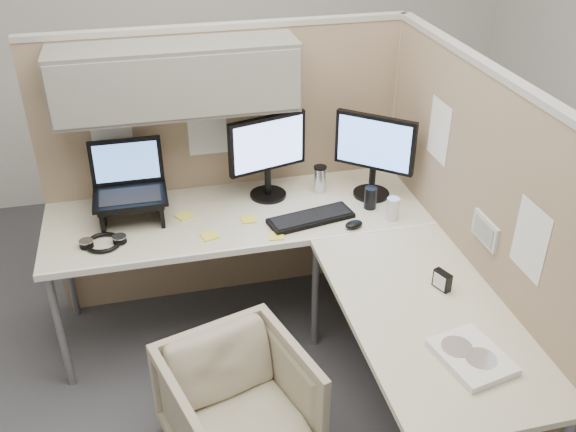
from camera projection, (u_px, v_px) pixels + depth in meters
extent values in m
plane|color=#3C3C42|center=(280.00, 383.00, 3.33)|extent=(4.50, 4.50, 0.00)
cube|color=tan|center=(227.00, 171.00, 3.65)|extent=(2.00, 0.05, 1.60)
cube|color=#A8A399|center=(220.00, 26.00, 3.23)|extent=(2.00, 0.06, 0.03)
cube|color=slate|center=(176.00, 77.00, 3.15)|extent=(1.20, 0.34, 0.34)
cube|color=gray|center=(179.00, 89.00, 3.01)|extent=(1.18, 0.01, 0.30)
plane|color=white|center=(110.00, 125.00, 3.33)|extent=(0.26, 0.00, 0.26)
plane|color=white|center=(207.00, 129.00, 3.46)|extent=(0.26, 0.00, 0.26)
cube|color=tan|center=(471.00, 242.00, 3.01)|extent=(0.05, 2.00, 1.60)
cube|color=#A8A399|center=(500.00, 74.00, 2.59)|extent=(0.06, 2.00, 0.03)
cube|color=#A8A399|center=(392.00, 153.00, 3.85)|extent=(0.06, 0.06, 1.60)
cube|color=silver|center=(486.00, 230.00, 2.80)|extent=(0.02, 0.20, 0.12)
cube|color=gray|center=(483.00, 231.00, 2.80)|extent=(0.00, 0.16, 0.09)
plane|color=white|center=(439.00, 131.00, 3.14)|extent=(0.00, 0.26, 0.26)
plane|color=white|center=(530.00, 240.00, 2.48)|extent=(0.00, 0.26, 0.26)
cube|color=beige|center=(239.00, 215.00, 3.39)|extent=(2.00, 0.68, 0.03)
cube|color=beige|center=(428.00, 314.00, 2.69)|extent=(0.68, 1.30, 0.03)
cube|color=white|center=(250.00, 250.00, 3.11)|extent=(2.00, 0.02, 0.03)
cylinder|color=gray|center=(61.00, 331.00, 3.15)|extent=(0.04, 0.04, 0.70)
cylinder|color=gray|center=(67.00, 265.00, 3.63)|extent=(0.04, 0.04, 0.70)
cylinder|color=gray|center=(315.00, 293.00, 3.41)|extent=(0.04, 0.04, 0.70)
imported|color=#B3A48E|center=(238.00, 402.00, 2.82)|extent=(0.72, 0.70, 0.61)
cylinder|color=black|center=(268.00, 195.00, 3.54)|extent=(0.20, 0.20, 0.02)
cylinder|color=black|center=(268.00, 181.00, 3.49)|extent=(0.04, 0.04, 0.15)
cube|color=black|center=(267.00, 143.00, 3.38)|extent=(0.43, 0.15, 0.30)
cube|color=#8BA3F1|center=(269.00, 145.00, 3.36)|extent=(0.39, 0.11, 0.26)
cylinder|color=black|center=(371.00, 194.00, 3.55)|extent=(0.20, 0.20, 0.02)
cylinder|color=black|center=(372.00, 180.00, 3.50)|extent=(0.04, 0.04, 0.15)
cube|color=black|center=(375.00, 143.00, 3.39)|extent=(0.36, 0.31, 0.30)
cube|color=#5A8FF6|center=(374.00, 144.00, 3.37)|extent=(0.31, 0.26, 0.26)
cube|color=black|center=(131.00, 200.00, 3.25)|extent=(0.33, 0.26, 0.02)
cube|color=black|center=(103.00, 213.00, 3.25)|extent=(0.02, 0.24, 0.13)
cube|color=black|center=(161.00, 206.00, 3.31)|extent=(0.02, 0.24, 0.13)
cube|color=black|center=(130.00, 197.00, 3.25)|extent=(0.37, 0.26, 0.02)
cube|color=black|center=(126.00, 161.00, 3.31)|extent=(0.37, 0.06, 0.24)
cube|color=#598CF2|center=(126.00, 162.00, 3.30)|extent=(0.32, 0.04, 0.19)
cube|color=black|center=(311.00, 218.00, 3.31)|extent=(0.47, 0.23, 0.02)
ellipsoid|color=black|center=(354.00, 224.00, 3.25)|extent=(0.11, 0.09, 0.03)
cylinder|color=silver|center=(320.00, 180.00, 3.55)|extent=(0.07, 0.07, 0.14)
cylinder|color=black|center=(320.00, 167.00, 3.51)|extent=(0.07, 0.07, 0.01)
cylinder|color=silver|center=(393.00, 209.00, 3.30)|extent=(0.07, 0.07, 0.12)
cylinder|color=black|center=(370.00, 198.00, 3.40)|extent=(0.07, 0.07, 0.12)
cube|color=yellow|center=(210.00, 236.00, 3.18)|extent=(0.09, 0.09, 0.01)
cube|color=yellow|center=(249.00, 219.00, 3.32)|extent=(0.08, 0.08, 0.01)
cube|color=yellow|center=(184.00, 216.00, 3.34)|extent=(0.10, 0.10, 0.01)
cube|color=yellow|center=(276.00, 236.00, 3.18)|extent=(0.09, 0.09, 0.01)
torus|color=black|center=(103.00, 243.00, 3.11)|extent=(0.18, 0.18, 0.02)
cylinder|color=black|center=(86.00, 244.00, 3.09)|extent=(0.07, 0.07, 0.03)
cylinder|color=black|center=(120.00, 239.00, 3.13)|extent=(0.07, 0.07, 0.03)
cube|color=white|center=(472.00, 357.00, 2.43)|extent=(0.28, 0.33, 0.03)
cylinder|color=silver|center=(481.00, 358.00, 2.40)|extent=(0.12, 0.12, 0.00)
cylinder|color=silver|center=(457.00, 346.00, 2.46)|extent=(0.12, 0.12, 0.00)
cube|color=black|center=(442.00, 280.00, 2.80)|extent=(0.06, 0.09, 0.09)
cube|color=white|center=(439.00, 282.00, 2.79)|extent=(0.03, 0.06, 0.07)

